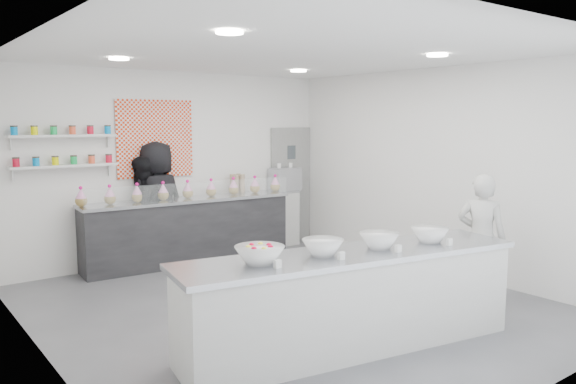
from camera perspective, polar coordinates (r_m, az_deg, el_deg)
The scene contains 26 objects.
floor at distance 6.95m, azimuth 0.08°, elevation -11.44°, with size 6.00×6.00×0.00m, color #515156.
ceiling at distance 6.63m, azimuth 0.08°, elevation 13.94°, with size 6.00×6.00×0.00m, color white.
back_wall at distance 9.19m, azimuth -11.32°, elevation 2.57°, with size 5.50×5.50×0.00m, color white.
left_wall at distance 5.44m, azimuth -23.68°, elevation -1.07°, with size 6.00×6.00×0.00m, color white.
right_wall at distance 8.57m, azimuth 14.91°, elevation 2.13°, with size 6.00×6.00×0.00m, color white.
back_door at distance 10.41m, azimuth 0.28°, elevation 0.76°, with size 0.88×0.04×2.10m, color gray.
pattern_panel at distance 8.99m, azimuth -13.34°, elevation 5.29°, with size 1.25×0.03×1.20m, color red.
jar_shelf_lower at distance 8.47m, azimuth -21.76°, elevation 2.48°, with size 1.45×0.22×0.04m, color silver.
jar_shelf_upper at distance 8.45m, azimuth -21.89°, elevation 5.32°, with size 1.45×0.22×0.04m, color silver.
preserve_jars at distance 8.43m, azimuth -21.81°, elevation 4.37°, with size 1.45×0.10×0.56m, color red, non-canonical shape.
downlight_0 at distance 5.03m, azimuth -5.97°, elevation 15.81°, with size 0.24×0.24×0.02m, color white.
downlight_1 at distance 6.90m, azimuth 14.93°, elevation 13.27°, with size 0.24×0.24×0.02m, color white.
downlight_2 at distance 7.35m, azimuth -16.80°, elevation 12.82°, with size 0.24×0.24×0.02m, color white.
downlight_3 at distance 8.74m, azimuth 1.07°, elevation 12.19°, with size 0.24×0.24×0.02m, color white.
prep_counter at distance 5.63m, azimuth 6.41°, elevation -10.86°, with size 3.54×0.80×0.97m, color beige.
back_bar at distance 8.96m, azimuth -10.06°, elevation -3.89°, with size 3.31×0.61×1.03m, color black.
sneeze_guard at distance 8.60m, azimuth -9.40°, elevation 0.06°, with size 3.27×0.01×0.28m, color white.
espresso_ledge at distance 9.90m, azimuth -2.51°, elevation -2.85°, with size 1.32×0.42×0.98m, color beige.
espresso_machine at distance 10.08m, azimuth -0.32°, elevation 1.29°, with size 0.52×0.36×0.39m, color #93969E.
cup_stacks at distance 9.52m, azimuth -5.17°, elevation 0.77°, with size 0.24×0.24×0.35m, color tan, non-canonical shape.
prep_bowls at distance 5.48m, azimuth 6.49°, elevation -5.28°, with size 2.34×0.49×0.16m, color white, non-canonical shape.
label_cards at distance 5.21m, azimuth 11.09°, elevation -6.52°, with size 2.01×0.04×0.07m, color white, non-canonical shape.
cookie_bags at distance 8.86m, azimuth -10.15°, elevation 0.28°, with size 3.37×0.17×0.29m, color #FF98DB, non-canonical shape.
woman_prep at distance 7.28m, azimuth 19.04°, elevation -4.48°, with size 0.58×0.38×1.60m, color beige.
staff_left at distance 8.86m, azimuth -14.63°, elevation -1.95°, with size 0.82×0.64×1.69m, color black.
staff_right at distance 8.94m, azimuth -13.15°, elevation -1.10°, with size 0.94×0.61×1.92m, color black.
Camera 1 is at (-3.98, -5.25, 2.23)m, focal length 35.00 mm.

